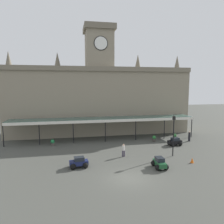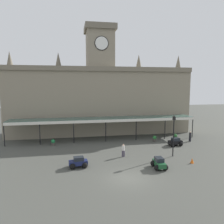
{
  "view_description": "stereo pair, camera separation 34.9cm",
  "coord_description": "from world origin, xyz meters",
  "px_view_note": "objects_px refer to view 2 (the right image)",
  "views": [
    {
      "loc": [
        -5.52,
        -19.48,
        9.14
      ],
      "look_at": [
        0.0,
        8.5,
        5.5
      ],
      "focal_mm": 34.6,
      "sensor_mm": 36.0,
      "label": 1
    },
    {
      "loc": [
        -5.18,
        -19.54,
        9.14
      ],
      "look_at": [
        0.0,
        8.5,
        5.5
      ],
      "focal_mm": 34.6,
      "sensor_mm": 36.0,
      "label": 2
    }
  ],
  "objects_px": {
    "car_black_sedan": "(175,142)",
    "pedestrian_beside_cars": "(190,136)",
    "planter_forecourt_centre": "(175,137)",
    "car_navy_sedan": "(78,163)",
    "planter_by_canopy": "(53,142)",
    "traffic_cone": "(192,161)",
    "car_green_sedan": "(159,164)",
    "pedestrian_near_entrance": "(123,150)",
    "planter_near_kerb": "(155,139)",
    "victorian_lamppost": "(174,131)"
  },
  "relations": [
    {
      "from": "car_green_sedan",
      "to": "car_navy_sedan",
      "type": "height_order",
      "value": "same"
    },
    {
      "from": "car_green_sedan",
      "to": "planter_by_canopy",
      "type": "distance_m",
      "value": 16.61
    },
    {
      "from": "pedestrian_beside_cars",
      "to": "planter_near_kerb",
      "type": "relative_size",
      "value": 1.74
    },
    {
      "from": "pedestrian_near_entrance",
      "to": "victorian_lamppost",
      "type": "xyz_separation_m",
      "value": [
        6.28,
        -1.01,
        2.35
      ]
    },
    {
      "from": "traffic_cone",
      "to": "planter_forecourt_centre",
      "type": "relative_size",
      "value": 0.63
    },
    {
      "from": "victorian_lamppost",
      "to": "planter_by_canopy",
      "type": "xyz_separation_m",
      "value": [
        -15.51,
        7.84,
        -2.77
      ]
    },
    {
      "from": "car_green_sedan",
      "to": "victorian_lamppost",
      "type": "xyz_separation_m",
      "value": [
        3.28,
        3.39,
        2.76
      ]
    },
    {
      "from": "planter_forecourt_centre",
      "to": "traffic_cone",
      "type": "bearing_deg",
      "value": -106.91
    },
    {
      "from": "car_green_sedan",
      "to": "car_black_sedan",
      "type": "xyz_separation_m",
      "value": [
        5.87,
        7.88,
        0.0
      ]
    },
    {
      "from": "car_black_sedan",
      "to": "pedestrian_beside_cars",
      "type": "distance_m",
      "value": 3.92
    },
    {
      "from": "planter_near_kerb",
      "to": "planter_by_canopy",
      "type": "xyz_separation_m",
      "value": [
        -15.92,
        0.57,
        0.0
      ]
    },
    {
      "from": "planter_near_kerb",
      "to": "car_black_sedan",
      "type": "bearing_deg",
      "value": -51.95
    },
    {
      "from": "car_navy_sedan",
      "to": "car_black_sedan",
      "type": "distance_m",
      "value": 15.81
    },
    {
      "from": "pedestrian_beside_cars",
      "to": "planter_by_canopy",
      "type": "xyz_separation_m",
      "value": [
        -21.57,
        1.55,
        -0.42
      ]
    },
    {
      "from": "car_green_sedan",
      "to": "pedestrian_beside_cars",
      "type": "distance_m",
      "value": 13.45
    },
    {
      "from": "car_green_sedan",
      "to": "pedestrian_beside_cars",
      "type": "height_order",
      "value": "pedestrian_beside_cars"
    },
    {
      "from": "traffic_cone",
      "to": "planter_forecourt_centre",
      "type": "height_order",
      "value": "planter_forecourt_centre"
    },
    {
      "from": "planter_by_canopy",
      "to": "victorian_lamppost",
      "type": "bearing_deg",
      "value": -26.81
    },
    {
      "from": "planter_forecourt_centre",
      "to": "planter_near_kerb",
      "type": "height_order",
      "value": "same"
    },
    {
      "from": "car_green_sedan",
      "to": "traffic_cone",
      "type": "relative_size",
      "value": 3.42
    },
    {
      "from": "car_green_sedan",
      "to": "planter_forecourt_centre",
      "type": "xyz_separation_m",
      "value": [
        7.59,
        11.23,
        -0.01
      ]
    },
    {
      "from": "pedestrian_near_entrance",
      "to": "planter_near_kerb",
      "type": "relative_size",
      "value": 1.74
    },
    {
      "from": "traffic_cone",
      "to": "planter_forecourt_centre",
      "type": "distance_m",
      "value": 10.99
    },
    {
      "from": "planter_near_kerb",
      "to": "pedestrian_near_entrance",
      "type": "bearing_deg",
      "value": -136.87
    },
    {
      "from": "pedestrian_beside_cars",
      "to": "traffic_cone",
      "type": "bearing_deg",
      "value": -118.85
    },
    {
      "from": "car_navy_sedan",
      "to": "victorian_lamppost",
      "type": "height_order",
      "value": "victorian_lamppost"
    },
    {
      "from": "car_navy_sedan",
      "to": "car_black_sedan",
      "type": "relative_size",
      "value": 1.0
    },
    {
      "from": "victorian_lamppost",
      "to": "traffic_cone",
      "type": "relative_size",
      "value": 8.71
    },
    {
      "from": "planter_by_canopy",
      "to": "car_navy_sedan",
      "type": "bearing_deg",
      "value": -69.58
    },
    {
      "from": "car_navy_sedan",
      "to": "planter_forecourt_centre",
      "type": "distance_m",
      "value": 18.83
    },
    {
      "from": "car_green_sedan",
      "to": "car_black_sedan",
      "type": "height_order",
      "value": "same"
    },
    {
      "from": "car_green_sedan",
      "to": "pedestrian_near_entrance",
      "type": "bearing_deg",
      "value": 124.23
    },
    {
      "from": "planter_forecourt_centre",
      "to": "pedestrian_beside_cars",
      "type": "bearing_deg",
      "value": -41.75
    },
    {
      "from": "pedestrian_near_entrance",
      "to": "planter_by_canopy",
      "type": "height_order",
      "value": "pedestrian_near_entrance"
    },
    {
      "from": "pedestrian_beside_cars",
      "to": "planter_near_kerb",
      "type": "distance_m",
      "value": 5.74
    },
    {
      "from": "car_green_sedan",
      "to": "pedestrian_near_entrance",
      "type": "height_order",
      "value": "pedestrian_near_entrance"
    },
    {
      "from": "car_navy_sedan",
      "to": "planter_by_canopy",
      "type": "height_order",
      "value": "car_navy_sedan"
    },
    {
      "from": "car_black_sedan",
      "to": "planter_by_canopy",
      "type": "height_order",
      "value": "car_black_sedan"
    },
    {
      "from": "victorian_lamppost",
      "to": "planter_forecourt_centre",
      "type": "bearing_deg",
      "value": 61.19
    },
    {
      "from": "planter_near_kerb",
      "to": "planter_by_canopy",
      "type": "distance_m",
      "value": 15.93
    },
    {
      "from": "planter_forecourt_centre",
      "to": "car_green_sedan",
      "type": "bearing_deg",
      "value": -124.05
    },
    {
      "from": "car_navy_sedan",
      "to": "traffic_cone",
      "type": "distance_m",
      "value": 13.19
    },
    {
      "from": "victorian_lamppost",
      "to": "car_navy_sedan",
      "type": "bearing_deg",
      "value": -172.77
    },
    {
      "from": "planter_by_canopy",
      "to": "planter_forecourt_centre",
      "type": "bearing_deg",
      "value": 0.01
    },
    {
      "from": "victorian_lamppost",
      "to": "planter_near_kerb",
      "type": "distance_m",
      "value": 7.79
    },
    {
      "from": "car_green_sedan",
      "to": "car_navy_sedan",
      "type": "distance_m",
      "value": 8.94
    },
    {
      "from": "planter_forecourt_centre",
      "to": "planter_by_canopy",
      "type": "bearing_deg",
      "value": -179.99
    },
    {
      "from": "pedestrian_near_entrance",
      "to": "traffic_cone",
      "type": "relative_size",
      "value": 2.75
    },
    {
      "from": "pedestrian_beside_cars",
      "to": "planter_forecourt_centre",
      "type": "xyz_separation_m",
      "value": [
        -1.74,
        1.55,
        -0.42
      ]
    },
    {
      "from": "pedestrian_beside_cars",
      "to": "planter_near_kerb",
      "type": "xyz_separation_m",
      "value": [
        -5.64,
        0.99,
        -0.42
      ]
    }
  ]
}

